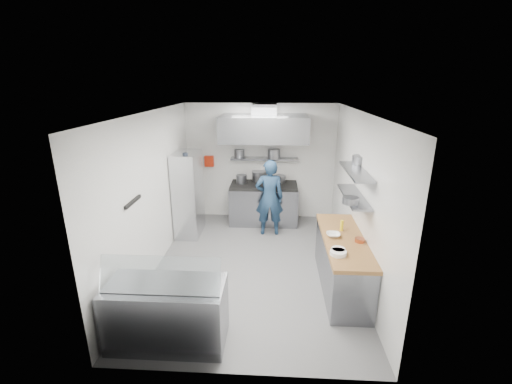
# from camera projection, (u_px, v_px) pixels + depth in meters

# --- Properties ---
(floor) EXTENTS (5.00, 5.00, 0.00)m
(floor) POSITION_uv_depth(u_px,v_px,m) (254.00, 265.00, 6.39)
(floor) COLOR #525254
(floor) RESTS_ON ground
(ceiling) EXTENTS (5.00, 5.00, 0.00)m
(ceiling) POSITION_uv_depth(u_px,v_px,m) (254.00, 112.00, 5.52)
(ceiling) COLOR silver
(ceiling) RESTS_ON wall_back
(wall_back) EXTENTS (3.60, 2.80, 0.02)m
(wall_back) POSITION_uv_depth(u_px,v_px,m) (260.00, 162.00, 8.33)
(wall_back) COLOR white
(wall_back) RESTS_ON floor
(wall_front) EXTENTS (3.60, 2.80, 0.02)m
(wall_front) POSITION_uv_depth(u_px,v_px,m) (239.00, 270.00, 3.58)
(wall_front) COLOR white
(wall_front) RESTS_ON floor
(wall_left) EXTENTS (2.80, 5.00, 0.02)m
(wall_left) POSITION_uv_depth(u_px,v_px,m) (153.00, 193.00, 6.05)
(wall_left) COLOR white
(wall_left) RESTS_ON floor
(wall_right) EXTENTS (2.80, 5.00, 0.02)m
(wall_right) POSITION_uv_depth(u_px,v_px,m) (359.00, 196.00, 5.86)
(wall_right) COLOR white
(wall_right) RESTS_ON floor
(gas_range) EXTENTS (1.60, 0.80, 0.90)m
(gas_range) POSITION_uv_depth(u_px,v_px,m) (264.00, 204.00, 8.24)
(gas_range) COLOR gray
(gas_range) RESTS_ON floor
(cooktop) EXTENTS (1.57, 0.78, 0.06)m
(cooktop) POSITION_uv_depth(u_px,v_px,m) (264.00, 185.00, 8.09)
(cooktop) COLOR black
(cooktop) RESTS_ON gas_range
(stock_pot_left) EXTENTS (0.25, 0.25, 0.20)m
(stock_pot_left) POSITION_uv_depth(u_px,v_px,m) (241.00, 179.00, 8.14)
(stock_pot_left) COLOR slate
(stock_pot_left) RESTS_ON cooktop
(stock_pot_mid) EXTENTS (0.37, 0.37, 0.24)m
(stock_pot_mid) POSITION_uv_depth(u_px,v_px,m) (259.00, 176.00, 8.33)
(stock_pot_mid) COLOR slate
(stock_pot_mid) RESTS_ON cooktop
(stock_pot_right) EXTENTS (0.24, 0.24, 0.16)m
(stock_pot_right) POSITION_uv_depth(u_px,v_px,m) (280.00, 179.00, 8.24)
(stock_pot_right) COLOR slate
(stock_pot_right) RESTS_ON cooktop
(over_range_shelf) EXTENTS (1.60, 0.30, 0.04)m
(over_range_shelf) POSITION_uv_depth(u_px,v_px,m) (264.00, 159.00, 8.13)
(over_range_shelf) COLOR gray
(over_range_shelf) RESTS_ON wall_back
(shelf_pot_a) EXTENTS (0.25, 0.25, 0.18)m
(shelf_pot_a) POSITION_uv_depth(u_px,v_px,m) (239.00, 153.00, 8.24)
(shelf_pot_a) COLOR slate
(shelf_pot_a) RESTS_ON over_range_shelf
(shelf_pot_b) EXTENTS (0.30, 0.30, 0.22)m
(shelf_pot_b) POSITION_uv_depth(u_px,v_px,m) (274.00, 154.00, 8.04)
(shelf_pot_b) COLOR slate
(shelf_pot_b) RESTS_ON over_range_shelf
(extractor_hood) EXTENTS (1.90, 1.15, 0.55)m
(extractor_hood) POSITION_uv_depth(u_px,v_px,m) (264.00, 128.00, 7.50)
(extractor_hood) COLOR gray
(extractor_hood) RESTS_ON wall_back
(hood_duct) EXTENTS (0.55, 0.55, 0.24)m
(hood_duct) POSITION_uv_depth(u_px,v_px,m) (265.00, 109.00, 7.59)
(hood_duct) COLOR slate
(hood_duct) RESTS_ON extractor_hood
(red_firebox) EXTENTS (0.22, 0.10, 0.26)m
(red_firebox) POSITION_uv_depth(u_px,v_px,m) (209.00, 161.00, 8.33)
(red_firebox) COLOR red
(red_firebox) RESTS_ON wall_back
(chef) EXTENTS (0.65, 0.45, 1.70)m
(chef) POSITION_uv_depth(u_px,v_px,m) (269.00, 198.00, 7.48)
(chef) COLOR navy
(chef) RESTS_ON floor
(wire_rack) EXTENTS (0.50, 0.90, 1.85)m
(wire_rack) POSITION_uv_depth(u_px,v_px,m) (188.00, 194.00, 7.48)
(wire_rack) COLOR silver
(wire_rack) RESTS_ON floor
(rack_bin_a) EXTENTS (0.17, 0.21, 0.19)m
(rack_bin_a) POSITION_uv_depth(u_px,v_px,m) (185.00, 204.00, 7.25)
(rack_bin_a) COLOR white
(rack_bin_a) RESTS_ON wire_rack
(rack_bin_b) EXTENTS (0.15, 0.19, 0.17)m
(rack_bin_b) POSITION_uv_depth(u_px,v_px,m) (187.00, 178.00, 7.33)
(rack_bin_b) COLOR yellow
(rack_bin_b) RESTS_ON wire_rack
(rack_jar) EXTENTS (0.11, 0.11, 0.18)m
(rack_jar) POSITION_uv_depth(u_px,v_px,m) (185.00, 157.00, 6.98)
(rack_jar) COLOR black
(rack_jar) RESTS_ON wire_rack
(knife_strip) EXTENTS (0.04, 0.55, 0.05)m
(knife_strip) POSITION_uv_depth(u_px,v_px,m) (133.00, 202.00, 5.15)
(knife_strip) COLOR black
(knife_strip) RESTS_ON wall_left
(prep_counter_base) EXTENTS (0.62, 2.00, 0.84)m
(prep_counter_base) POSITION_uv_depth(u_px,v_px,m) (342.00, 264.00, 5.61)
(prep_counter_base) COLOR gray
(prep_counter_base) RESTS_ON floor
(prep_counter_top) EXTENTS (0.65, 2.04, 0.06)m
(prep_counter_top) POSITION_uv_depth(u_px,v_px,m) (344.00, 239.00, 5.47)
(prep_counter_top) COLOR olive
(prep_counter_top) RESTS_ON prep_counter_base
(plate_stack_a) EXTENTS (0.24, 0.24, 0.06)m
(plate_stack_a) POSITION_uv_depth(u_px,v_px,m) (338.00, 253.00, 4.92)
(plate_stack_a) COLOR white
(plate_stack_a) RESTS_ON prep_counter_top
(plate_stack_b) EXTENTS (0.20, 0.20, 0.06)m
(plate_stack_b) POSITION_uv_depth(u_px,v_px,m) (338.00, 250.00, 4.99)
(plate_stack_b) COLOR white
(plate_stack_b) RESTS_ON prep_counter_top
(copper_pan) EXTENTS (0.15, 0.15, 0.06)m
(copper_pan) POSITION_uv_depth(u_px,v_px,m) (360.00, 240.00, 5.31)
(copper_pan) COLOR #C05E36
(copper_pan) RESTS_ON prep_counter_top
(squeeze_bottle) EXTENTS (0.05, 0.05, 0.18)m
(squeeze_bottle) POSITION_uv_depth(u_px,v_px,m) (342.00, 225.00, 5.70)
(squeeze_bottle) COLOR yellow
(squeeze_bottle) RESTS_ON prep_counter_top
(mixing_bowl) EXTENTS (0.22, 0.22, 0.05)m
(mixing_bowl) POSITION_uv_depth(u_px,v_px,m) (333.00, 235.00, 5.50)
(mixing_bowl) COLOR white
(mixing_bowl) RESTS_ON prep_counter_top
(wall_shelf_lower) EXTENTS (0.30, 1.30, 0.04)m
(wall_shelf_lower) POSITION_uv_depth(u_px,v_px,m) (354.00, 196.00, 5.55)
(wall_shelf_lower) COLOR gray
(wall_shelf_lower) RESTS_ON wall_right
(wall_shelf_upper) EXTENTS (0.30, 1.30, 0.04)m
(wall_shelf_upper) POSITION_uv_depth(u_px,v_px,m) (356.00, 171.00, 5.42)
(wall_shelf_upper) COLOR gray
(wall_shelf_upper) RESTS_ON wall_right
(shelf_pot_c) EXTENTS (0.24, 0.24, 0.10)m
(shelf_pot_c) POSITION_uv_depth(u_px,v_px,m) (350.00, 200.00, 5.15)
(shelf_pot_c) COLOR slate
(shelf_pot_c) RESTS_ON wall_shelf_lower
(shelf_pot_d) EXTENTS (0.29, 0.29, 0.14)m
(shelf_pot_d) POSITION_uv_depth(u_px,v_px,m) (361.00, 160.00, 5.80)
(shelf_pot_d) COLOR slate
(shelf_pot_d) RESTS_ON wall_shelf_upper
(display_case) EXTENTS (1.50, 0.70, 0.85)m
(display_case) POSITION_uv_depth(u_px,v_px,m) (167.00, 313.00, 4.41)
(display_case) COLOR gray
(display_case) RESTS_ON floor
(display_glass) EXTENTS (1.47, 0.19, 0.42)m
(display_glass) POSITION_uv_depth(u_px,v_px,m) (160.00, 275.00, 4.10)
(display_glass) COLOR silver
(display_glass) RESTS_ON display_case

